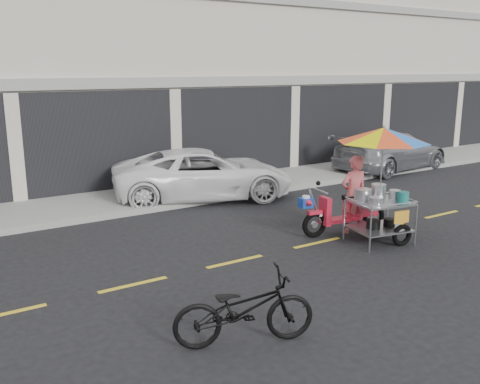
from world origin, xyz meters
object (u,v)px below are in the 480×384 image
silver_pickup (391,151)px  near_bicycle (244,309)px  white_pickup (204,174)px  food_vendor_rig (371,167)px

silver_pickup → near_bicycle: size_ratio=2.58×
silver_pickup → white_pickup: bearing=83.7°
white_pickup → near_bicycle: 8.02m
silver_pickup → food_vendor_rig: 8.09m
white_pickup → food_vendor_rig: bearing=-148.2°
white_pickup → near_bicycle: size_ratio=2.65×
near_bicycle → food_vendor_rig: (4.63, 2.29, 1.03)m
white_pickup → near_bicycle: white_pickup is taller
white_pickup → near_bicycle: (-3.44, -7.24, -0.19)m
near_bicycle → silver_pickup: bearing=-36.0°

